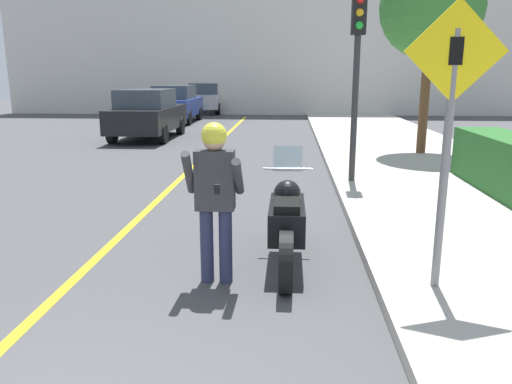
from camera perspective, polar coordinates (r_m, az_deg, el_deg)
name	(u,v)px	position (r m, az deg, el deg)	size (l,w,h in m)	color
road_center_line	(153,204)	(8.70, -11.66, -1.39)	(0.12, 36.00, 0.01)	yellow
building_backdrop	(259,43)	(28.20, 0.38, 16.70)	(28.00, 1.20, 7.67)	beige
motorcycle	(287,222)	(5.78, 3.54, -3.42)	(0.62, 2.20, 1.31)	black
person_biker	(215,187)	(5.13, -4.71, 0.56)	(0.59, 0.47, 1.70)	#282D4C
crossing_sign	(449,121)	(4.93, 21.21, 7.55)	(0.91, 0.08, 2.69)	slate
traffic_light	(357,52)	(9.80, 11.50, 15.44)	(0.26, 0.30, 3.50)	#2D2D30
street_tree	(431,7)	(14.00, 19.42, 19.28)	(2.58, 2.58, 4.98)	brown
parked_car_black	(147,114)	(17.62, -12.30, 8.73)	(1.88, 4.20, 1.68)	black
parked_car_blue	(176,104)	(23.51, -9.18, 9.94)	(1.88, 4.20, 1.68)	black
parked_car_silver	(206,98)	(29.04, -5.68, 10.65)	(1.88, 4.20, 1.68)	black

